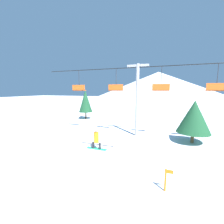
{
  "coord_description": "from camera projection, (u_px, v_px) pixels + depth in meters",
  "views": [
    {
      "loc": [
        4.38,
        -6.0,
        5.36
      ],
      "look_at": [
        0.06,
        5.85,
        3.49
      ],
      "focal_mm": 24.0,
      "sensor_mm": 36.0,
      "label": 1
    }
  ],
  "objects": [
    {
      "name": "mountain_ridge",
      "position": [
        158.0,
        86.0,
        75.31
      ],
      "size": [
        71.51,
        71.51,
        14.2
      ],
      "color": "silver",
      "rests_on": "ground_plane"
    },
    {
      "name": "snowboarder",
      "position": [
        96.0,
        139.0,
        9.28
      ],
      "size": [
        1.32,
        0.3,
        1.32
      ],
      "color": "#1E9E6B",
      "rests_on": "snow_ramp"
    },
    {
      "name": "ground_plane",
      "position": [
        73.0,
        193.0,
        7.85
      ],
      "size": [
        220.0,
        220.0,
        0.0
      ],
      "primitive_type": "plane",
      "color": "white"
    },
    {
      "name": "pine_tree_far",
      "position": [
        86.0,
        101.0,
        27.5
      ],
      "size": [
        2.44,
        2.44,
        5.33
      ],
      "color": "#4C3823",
      "rests_on": "ground_plane"
    },
    {
      "name": "trail_marker",
      "position": [
        166.0,
        179.0,
        7.89
      ],
      "size": [
        0.41,
        0.1,
        1.26
      ],
      "color": "orange",
      "rests_on": "ground_plane"
    },
    {
      "name": "snow_ramp",
      "position": [
        81.0,
        171.0,
        8.38
      ],
      "size": [
        2.39,
        4.25,
        1.69
      ],
      "color": "white",
      "rests_on": "ground_plane"
    },
    {
      "name": "pine_tree_near",
      "position": [
        194.0,
        117.0,
        14.95
      ],
      "size": [
        3.22,
        3.22,
        4.37
      ],
      "color": "#4C3823",
      "rests_on": "ground_plane"
    },
    {
      "name": "chairlift",
      "position": [
        137.0,
        92.0,
        16.97
      ],
      "size": [
        23.9,
        0.44,
        8.24
      ],
      "color": "#9E9EA3",
      "rests_on": "ground_plane"
    }
  ]
}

